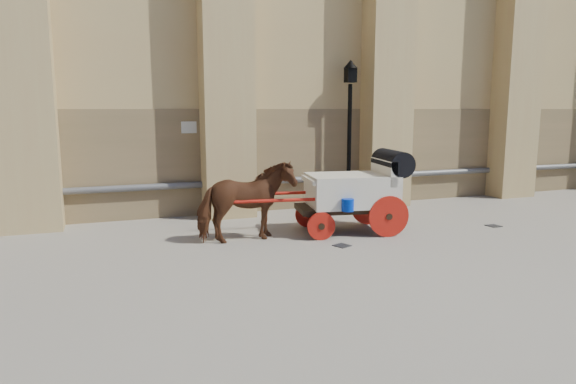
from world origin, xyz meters
name	(u,v)px	position (x,y,z in m)	size (l,w,h in m)	color
ground	(310,244)	(0.00, 0.00, 0.00)	(90.00, 90.00, 0.00)	slate
horse	(246,202)	(-1.29, 0.71, 0.92)	(0.99, 2.17, 1.83)	#562C1B
carriage	(357,188)	(1.54, 0.72, 1.08)	(4.72, 1.93, 2.01)	black
street_lamp	(349,131)	(2.67, 3.45, 2.36)	(0.41, 0.41, 4.42)	black
drain_grate_near	(342,246)	(0.60, -0.40, 0.01)	(0.32, 0.32, 0.01)	black
drain_grate_far	(493,226)	(5.14, 0.00, 0.01)	(0.32, 0.32, 0.01)	black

